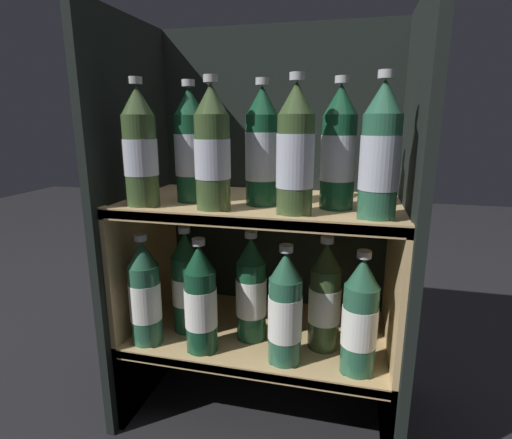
{
  "coord_description": "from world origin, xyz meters",
  "views": [
    {
      "loc": [
        0.2,
        -0.7,
        0.71
      ],
      "look_at": [
        0.0,
        0.12,
        0.5
      ],
      "focal_mm": 28.0,
      "sensor_mm": 36.0,
      "label": 1
    }
  ],
  "objects": [
    {
      "name": "fridge_back_wall",
      "position": [
        0.0,
        0.35,
        0.47
      ],
      "size": [
        0.65,
        0.02,
        0.94
      ],
      "primitive_type": "cube",
      "color": "black",
      "rests_on": "ground_plane"
    },
    {
      "name": "fridge_side_left",
      "position": [
        -0.32,
        0.17,
        0.47
      ],
      "size": [
        0.02,
        0.38,
        0.94
      ],
      "primitive_type": "cube",
      "color": "black",
      "rests_on": "ground_plane"
    },
    {
      "name": "fridge_side_right",
      "position": [
        0.32,
        0.17,
        0.47
      ],
      "size": [
        0.02,
        0.38,
        0.94
      ],
      "primitive_type": "cube",
      "color": "black",
      "rests_on": "ground_plane"
    },
    {
      "name": "shelf_lower",
      "position": [
        0.0,
        0.16,
        0.17
      ],
      "size": [
        0.61,
        0.34,
        0.22
      ],
      "color": "tan",
      "rests_on": "ground_plane"
    },
    {
      "name": "shelf_upper",
      "position": [
        0.0,
        0.16,
        0.39
      ],
      "size": [
        0.61,
        0.34,
        0.54
      ],
      "color": "tan",
      "rests_on": "ground_plane"
    },
    {
      "name": "bottle_upper_front_0",
      "position": [
        -0.23,
        0.05,
        0.65
      ],
      "size": [
        0.07,
        0.07,
        0.26
      ],
      "color": "#384C28",
      "rests_on": "shelf_upper"
    },
    {
      "name": "bottle_upper_front_1",
      "position": [
        -0.07,
        0.05,
        0.65
      ],
      "size": [
        0.07,
        0.07,
        0.26
      ],
      "color": "#384C28",
      "rests_on": "shelf_upper"
    },
    {
      "name": "bottle_upper_front_2",
      "position": [
        0.09,
        0.05,
        0.65
      ],
      "size": [
        0.07,
        0.07,
        0.26
      ],
      "color": "#384C28",
      "rests_on": "shelf_upper"
    },
    {
      "name": "bottle_upper_front_3",
      "position": [
        0.24,
        0.05,
        0.65
      ],
      "size": [
        0.07,
        0.07,
        0.26
      ],
      "color": "#285B42",
      "rests_on": "shelf_upper"
    },
    {
      "name": "bottle_upper_back_0",
      "position": [
        -0.15,
        0.13,
        0.65
      ],
      "size": [
        0.07,
        0.07,
        0.26
      ],
      "color": "#144228",
      "rests_on": "shelf_upper"
    },
    {
      "name": "bottle_upper_back_1",
      "position": [
        0.01,
        0.13,
        0.65
      ],
      "size": [
        0.07,
        0.07,
        0.26
      ],
      "color": "#144228",
      "rests_on": "shelf_upper"
    },
    {
      "name": "bottle_upper_back_2",
      "position": [
        0.17,
        0.13,
        0.65
      ],
      "size": [
        0.07,
        0.07,
        0.26
      ],
      "color": "#144228",
      "rests_on": "shelf_upper"
    },
    {
      "name": "bottle_lower_front_0",
      "position": [
        -0.24,
        0.05,
        0.33
      ],
      "size": [
        0.07,
        0.07,
        0.26
      ],
      "color": "#285B42",
      "rests_on": "shelf_lower"
    },
    {
      "name": "bottle_lower_front_1",
      "position": [
        -0.11,
        0.05,
        0.33
      ],
      "size": [
        0.07,
        0.07,
        0.26
      ],
      "color": "#144228",
      "rests_on": "shelf_lower"
    },
    {
      "name": "bottle_lower_front_2",
      "position": [
        0.08,
        0.05,
        0.33
      ],
      "size": [
        0.07,
        0.07,
        0.26
      ],
      "color": "#285B42",
      "rests_on": "shelf_lower"
    },
    {
      "name": "bottle_lower_front_3",
      "position": [
        0.23,
        0.05,
        0.33
      ],
      "size": [
        0.07,
        0.07,
        0.26
      ],
      "color": "#285B42",
      "rests_on": "shelf_lower"
    },
    {
      "name": "bottle_lower_back_0",
      "position": [
        -0.18,
        0.13,
        0.33
      ],
      "size": [
        0.07,
        0.07,
        0.26
      ],
      "color": "#194C2D",
      "rests_on": "shelf_lower"
    },
    {
      "name": "bottle_lower_back_1",
      "position": [
        -0.01,
        0.13,
        0.33
      ],
      "size": [
        0.07,
        0.07,
        0.26
      ],
      "color": "#194C2D",
      "rests_on": "shelf_lower"
    },
    {
      "name": "bottle_lower_back_2",
      "position": [
        0.15,
        0.13,
        0.33
      ],
      "size": [
        0.07,
        0.07,
        0.26
      ],
      "color": "#384C28",
      "rests_on": "shelf_lower"
    }
  ]
}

